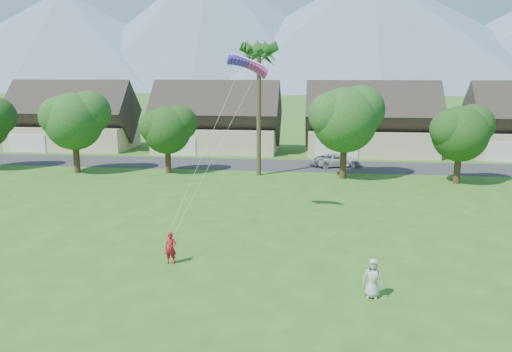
% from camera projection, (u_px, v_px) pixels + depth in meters
% --- Properties ---
extents(ground, '(500.00, 500.00, 0.00)m').
position_uv_depth(ground, '(226.00, 317.00, 20.35)').
color(ground, '#2D6019').
rests_on(ground, ground).
extents(street, '(90.00, 7.00, 0.01)m').
position_uv_depth(street, '(283.00, 165.00, 53.38)').
color(street, '#2D2D30').
rests_on(street, ground).
extents(kite_flyer, '(0.62, 0.42, 1.68)m').
position_uv_depth(kite_flyer, '(171.00, 248.00, 25.83)').
color(kite_flyer, '#AD131F').
rests_on(kite_flyer, ground).
extents(watcher, '(0.93, 0.66, 1.80)m').
position_uv_depth(watcher, '(373.00, 278.00, 21.92)').
color(watcher, '#B2B2AE').
rests_on(watcher, ground).
extents(parked_car, '(5.33, 3.61, 1.36)m').
position_uv_depth(parked_car, '(338.00, 160.00, 52.56)').
color(parked_car, silver).
rests_on(parked_car, ground).
extents(mountain_ridge, '(540.00, 240.00, 70.00)m').
position_uv_depth(mountain_ridge, '(332.00, 35.00, 265.77)').
color(mountain_ridge, slate).
rests_on(mountain_ridge, ground).
extents(houses_row, '(72.75, 8.19, 8.86)m').
position_uv_depth(houses_row, '(293.00, 125.00, 61.36)').
color(houses_row, beige).
rests_on(houses_row, ground).
extents(tree_row, '(62.27, 6.67, 8.45)m').
position_uv_depth(tree_row, '(267.00, 125.00, 46.61)').
color(tree_row, '#47301C').
rests_on(tree_row, ground).
extents(fan_palm, '(3.00, 3.00, 13.80)m').
position_uv_depth(fan_palm, '(259.00, 50.00, 45.87)').
color(fan_palm, '#4C3D26').
rests_on(fan_palm, ground).
extents(parafoil_kite, '(2.74, 1.17, 0.50)m').
position_uv_depth(parafoil_kite, '(249.00, 64.00, 31.66)').
color(parafoil_kite, '#441BD1').
rests_on(parafoil_kite, ground).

